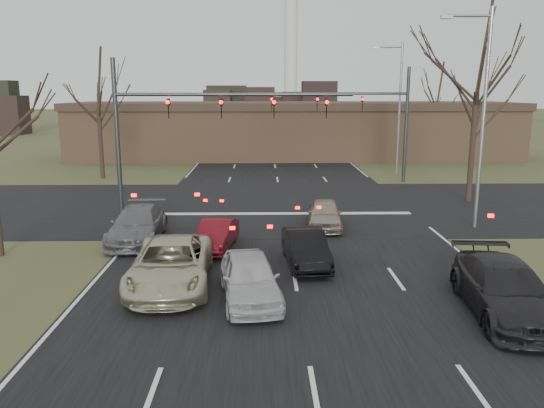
{
  "coord_description": "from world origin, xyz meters",
  "views": [
    {
      "loc": [
        -1.11,
        -14.27,
        6.38
      ],
      "look_at": [
        -0.73,
        6.19,
        2.0
      ],
      "focal_mm": 35.0,
      "sensor_mm": 36.0,
      "label": 1
    }
  ],
  "objects_px": {
    "car_black_hatch": "(306,248)",
    "streetlight_right_far": "(397,101)",
    "car_white_sedan": "(250,278)",
    "building": "(294,130)",
    "car_silver_ahead": "(325,214)",
    "mast_arm_far": "(367,111)",
    "car_charcoal_sedan": "(505,289)",
    "car_grey_ahead": "(138,224)",
    "mast_arm_near": "(181,117)",
    "car_red_ahead": "(216,235)",
    "streetlight_right_near": "(480,109)",
    "car_silver_suv": "(171,264)"
  },
  "relations": [
    {
      "from": "car_grey_ahead",
      "to": "car_red_ahead",
      "type": "height_order",
      "value": "car_grey_ahead"
    },
    {
      "from": "car_black_hatch",
      "to": "building",
      "type": "bearing_deg",
      "value": 82.68
    },
    {
      "from": "mast_arm_near",
      "to": "car_grey_ahead",
      "type": "bearing_deg",
      "value": -104.28
    },
    {
      "from": "mast_arm_near",
      "to": "car_charcoal_sedan",
      "type": "xyz_separation_m",
      "value": [
        11.13,
        -12.95,
        -4.31
      ]
    },
    {
      "from": "car_charcoal_sedan",
      "to": "car_silver_ahead",
      "type": "xyz_separation_m",
      "value": [
        -4.06,
        10.08,
        -0.1
      ]
    },
    {
      "from": "car_black_hatch",
      "to": "car_white_sedan",
      "type": "bearing_deg",
      "value": -125.61
    },
    {
      "from": "car_charcoal_sedan",
      "to": "car_red_ahead",
      "type": "xyz_separation_m",
      "value": [
        -8.9,
        6.72,
        -0.17
      ]
    },
    {
      "from": "car_black_hatch",
      "to": "streetlight_right_far",
      "type": "bearing_deg",
      "value": 63.74
    },
    {
      "from": "car_red_ahead",
      "to": "car_silver_ahead",
      "type": "relative_size",
      "value": 0.92
    },
    {
      "from": "mast_arm_near",
      "to": "car_red_ahead",
      "type": "relative_size",
      "value": 3.34
    },
    {
      "from": "building",
      "to": "car_silver_suv",
      "type": "xyz_separation_m",
      "value": [
        -6.15,
        -35.49,
        -1.9
      ]
    },
    {
      "from": "car_grey_ahead",
      "to": "mast_arm_far",
      "type": "bearing_deg",
      "value": 48.15
    },
    {
      "from": "streetlight_right_near",
      "to": "car_white_sedan",
      "type": "distance_m",
      "value": 14.37
    },
    {
      "from": "mast_arm_far",
      "to": "car_silver_ahead",
      "type": "bearing_deg",
      "value": -108.62
    },
    {
      "from": "car_charcoal_sedan",
      "to": "car_grey_ahead",
      "type": "xyz_separation_m",
      "value": [
        -12.4,
        7.96,
        -0.04
      ]
    },
    {
      "from": "mast_arm_far",
      "to": "streetlight_right_near",
      "type": "height_order",
      "value": "streetlight_right_near"
    },
    {
      "from": "car_black_hatch",
      "to": "car_silver_ahead",
      "type": "relative_size",
      "value": 1.01
    },
    {
      "from": "streetlight_right_near",
      "to": "car_black_hatch",
      "type": "distance_m",
      "value": 11.07
    },
    {
      "from": "car_black_hatch",
      "to": "mast_arm_far",
      "type": "bearing_deg",
      "value": 68.07
    },
    {
      "from": "car_black_hatch",
      "to": "car_charcoal_sedan",
      "type": "height_order",
      "value": "car_charcoal_sedan"
    },
    {
      "from": "streetlight_right_far",
      "to": "mast_arm_near",
      "type": "bearing_deg",
      "value": -136.11
    },
    {
      "from": "streetlight_right_far",
      "to": "car_white_sedan",
      "type": "relative_size",
      "value": 2.36
    },
    {
      "from": "car_black_hatch",
      "to": "car_charcoal_sedan",
      "type": "bearing_deg",
      "value": -45.02
    },
    {
      "from": "car_red_ahead",
      "to": "mast_arm_far",
      "type": "bearing_deg",
      "value": 68.19
    },
    {
      "from": "mast_arm_far",
      "to": "car_silver_ahead",
      "type": "height_order",
      "value": "mast_arm_far"
    },
    {
      "from": "car_white_sedan",
      "to": "car_grey_ahead",
      "type": "xyz_separation_m",
      "value": [
        -5.0,
        6.74,
        0.01
      ]
    },
    {
      "from": "car_silver_suv",
      "to": "car_charcoal_sedan",
      "type": "height_order",
      "value": "car_silver_suv"
    },
    {
      "from": "streetlight_right_near",
      "to": "car_charcoal_sedan",
      "type": "bearing_deg",
      "value": -106.35
    },
    {
      "from": "building",
      "to": "car_white_sedan",
      "type": "xyz_separation_m",
      "value": [
        -3.5,
        -36.73,
        -1.94
      ]
    },
    {
      "from": "car_charcoal_sedan",
      "to": "car_red_ahead",
      "type": "height_order",
      "value": "car_charcoal_sedan"
    },
    {
      "from": "mast_arm_near",
      "to": "car_red_ahead",
      "type": "height_order",
      "value": "mast_arm_near"
    },
    {
      "from": "car_grey_ahead",
      "to": "building",
      "type": "bearing_deg",
      "value": 72.56
    },
    {
      "from": "car_white_sedan",
      "to": "mast_arm_far",
      "type": "bearing_deg",
      "value": 62.91
    },
    {
      "from": "car_silver_suv",
      "to": "car_black_hatch",
      "type": "relative_size",
      "value": 1.4
    },
    {
      "from": "streetlight_right_far",
      "to": "car_white_sedan",
      "type": "xyz_separation_m",
      "value": [
        -10.83,
        -25.73,
        -4.86
      ]
    },
    {
      "from": "mast_arm_far",
      "to": "car_silver_suv",
      "type": "distance_m",
      "value": 23.34
    },
    {
      "from": "building",
      "to": "streetlight_right_far",
      "type": "distance_m",
      "value": 13.53
    },
    {
      "from": "car_silver_ahead",
      "to": "car_red_ahead",
      "type": "bearing_deg",
      "value": -139.91
    },
    {
      "from": "car_white_sedan",
      "to": "car_red_ahead",
      "type": "height_order",
      "value": "car_white_sedan"
    },
    {
      "from": "building",
      "to": "car_silver_ahead",
      "type": "relative_size",
      "value": 10.79
    },
    {
      "from": "building",
      "to": "car_black_hatch",
      "type": "height_order",
      "value": "building"
    },
    {
      "from": "streetlight_right_far",
      "to": "car_black_hatch",
      "type": "relative_size",
      "value": 2.53
    },
    {
      "from": "streetlight_right_far",
      "to": "car_black_hatch",
      "type": "xyz_separation_m",
      "value": [
        -8.82,
        -22.38,
        -4.93
      ]
    },
    {
      "from": "building",
      "to": "streetlight_right_far",
      "type": "height_order",
      "value": "streetlight_right_far"
    },
    {
      "from": "mast_arm_far",
      "to": "car_silver_suv",
      "type": "xyz_separation_m",
      "value": [
        -10.33,
        -20.49,
        -4.25
      ]
    },
    {
      "from": "streetlight_right_near",
      "to": "building",
      "type": "bearing_deg",
      "value": 103.69
    },
    {
      "from": "car_grey_ahead",
      "to": "car_silver_ahead",
      "type": "height_order",
      "value": "car_grey_ahead"
    },
    {
      "from": "car_white_sedan",
      "to": "car_black_hatch",
      "type": "xyz_separation_m",
      "value": [
        2.0,
        3.35,
        -0.07
      ]
    },
    {
      "from": "streetlight_right_near",
      "to": "car_charcoal_sedan",
      "type": "relative_size",
      "value": 1.89
    },
    {
      "from": "car_white_sedan",
      "to": "building",
      "type": "bearing_deg",
      "value": 76.94
    }
  ]
}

